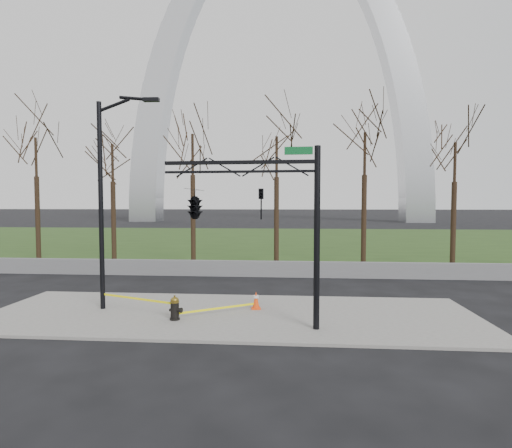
# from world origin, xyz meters

# --- Properties ---
(ground) EXTENTS (500.00, 500.00, 0.00)m
(ground) POSITION_xyz_m (0.00, 0.00, 0.00)
(ground) COLOR black
(ground) RESTS_ON ground
(sidewalk) EXTENTS (18.00, 6.00, 0.10)m
(sidewalk) POSITION_xyz_m (0.00, 0.00, 0.05)
(sidewalk) COLOR slate
(sidewalk) RESTS_ON ground
(grass_strip) EXTENTS (120.00, 40.00, 0.06)m
(grass_strip) POSITION_xyz_m (0.00, 30.00, 0.03)
(grass_strip) COLOR #253E16
(grass_strip) RESTS_ON ground
(guardrail) EXTENTS (60.00, 0.30, 0.90)m
(guardrail) POSITION_xyz_m (0.00, 8.00, 0.45)
(guardrail) COLOR #59595B
(guardrail) RESTS_ON ground
(gateway_arch) EXTENTS (66.00, 6.00, 65.00)m
(gateway_arch) POSITION_xyz_m (0.00, 75.00, 32.50)
(gateway_arch) COLOR silver
(gateway_arch) RESTS_ON ground
(tree_row) EXTENTS (43.16, 4.00, 9.69)m
(tree_row) POSITION_xyz_m (-1.42, 12.00, 4.84)
(tree_row) COLOR black
(tree_row) RESTS_ON ground
(fire_hydrant) EXTENTS (0.54, 0.35, 0.86)m
(fire_hydrant) POSITION_xyz_m (-1.81, -0.98, 0.50)
(fire_hydrant) COLOR black
(fire_hydrant) RESTS_ON sidewalk
(traffic_cone) EXTENTS (0.39, 0.39, 0.68)m
(traffic_cone) POSITION_xyz_m (0.90, 0.70, 0.44)
(traffic_cone) COLOR #FF450D
(traffic_cone) RESTS_ON sidewalk
(street_light) EXTENTS (2.39, 0.28, 8.21)m
(street_light) POSITION_xyz_m (-4.79, 0.29, 4.69)
(street_light) COLOR black
(street_light) RESTS_ON ground
(traffic_signal_mast) EXTENTS (5.10, 2.50, 6.00)m
(traffic_signal_mast) POSITION_xyz_m (-0.19, -1.50, 4.15)
(traffic_signal_mast) COLOR black
(traffic_signal_mast) RESTS_ON ground
(caution_tape) EXTENTS (5.92, 1.68, 0.44)m
(caution_tape) POSITION_xyz_m (-1.99, -0.25, 0.49)
(caution_tape) COLOR #FFF40D
(caution_tape) RESTS_ON ground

